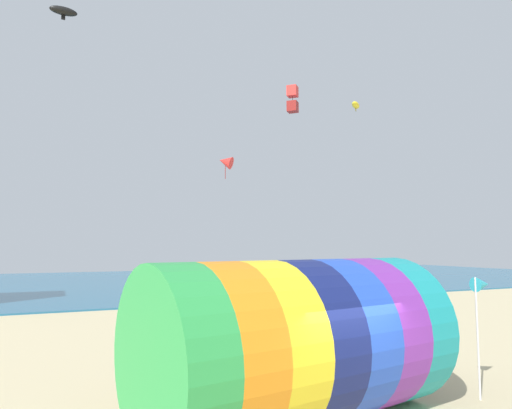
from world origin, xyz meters
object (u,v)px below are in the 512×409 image
at_px(kite_red_box, 293,99).
at_px(beach_flag, 481,290).
at_px(giant_inflatable_tube, 296,341).
at_px(kite_red_delta, 225,162).
at_px(bystander_far_left, 211,306).
at_px(kite_black_parafoil, 63,11).
at_px(bystander_near_water, 366,298).
at_px(kite_handler, 412,342).
at_px(kite_yellow_parafoil, 356,105).

bearing_deg(kite_red_box, beach_flag, -101.28).
height_order(giant_inflatable_tube, kite_red_delta, kite_red_delta).
distance_m(bystander_far_left, beach_flag, 12.41).
height_order(kite_black_parafoil, bystander_near_water, kite_black_parafoil).
xyz_separation_m(kite_handler, bystander_far_left, (-2.87, 9.59, 0.02)).
height_order(kite_red_delta, bystander_far_left, kite_red_delta).
xyz_separation_m(kite_handler, kite_black_parafoil, (-9.49, 10.49, 13.03)).
xyz_separation_m(kite_handler, beach_flag, (0.11, -2.35, 1.67)).
distance_m(kite_black_parafoil, bystander_far_left, 14.62).
bearing_deg(kite_black_parafoil, kite_handler, -47.84).
bearing_deg(kite_red_delta, giant_inflatable_tube, -103.69).
xyz_separation_m(kite_yellow_parafoil, bystander_near_water, (0.17, -0.30, -10.96)).
distance_m(giant_inflatable_tube, kite_yellow_parafoil, 19.48).
distance_m(giant_inflatable_tube, kite_red_delta, 14.95).
relative_size(kite_red_box, bystander_far_left, 0.93).
relative_size(kite_black_parafoil, beach_flag, 0.41).
bearing_deg(bystander_near_water, kite_yellow_parafoil, 119.31).
bearing_deg(kite_red_delta, kite_black_parafoil, -174.11).
relative_size(kite_handler, kite_red_delta, 1.35).
distance_m(kite_black_parafoil, kite_red_box, 12.90).
height_order(kite_handler, bystander_near_water, kite_handler).
relative_size(kite_red_delta, beach_flag, 0.45).
bearing_deg(kite_yellow_parafoil, giant_inflatable_tube, -131.11).
height_order(giant_inflatable_tube, bystander_far_left, giant_inflatable_tube).
relative_size(kite_red_delta, bystander_far_left, 0.72).
bearing_deg(kite_black_parafoil, kite_yellow_parafoil, 0.72).
bearing_deg(beach_flag, kite_red_delta, 97.16).
height_order(bystander_near_water, bystander_far_left, bystander_far_left).
bearing_deg(kite_yellow_parafoil, kite_red_delta, 175.45).
bearing_deg(bystander_far_left, kite_black_parafoil, 172.31).
bearing_deg(giant_inflatable_tube, kite_handler, 21.28).
bearing_deg(kite_handler, giant_inflatable_tube, -158.72).
height_order(kite_handler, kite_red_box, kite_red_box).
bearing_deg(bystander_far_left, kite_red_box, 27.48).
bearing_deg(giant_inflatable_tube, bystander_far_left, 80.38).
xyz_separation_m(kite_red_delta, bystander_near_water, (7.92, -0.92, -7.17)).
xyz_separation_m(kite_black_parafoil, bystander_far_left, (6.62, -0.89, -13.00)).
xyz_separation_m(bystander_far_left, beach_flag, (2.98, -11.94, 1.64)).
bearing_deg(kite_handler, kite_red_delta, 98.08).
bearing_deg(bystander_near_water, giant_inflatable_tube, -132.24).
height_order(bystander_near_water, beach_flag, beach_flag).
relative_size(kite_black_parafoil, bystander_near_water, 0.76).
distance_m(kite_handler, bystander_far_left, 10.01).
distance_m(kite_yellow_parafoil, bystander_near_water, 10.97).
bearing_deg(giant_inflatable_tube, kite_red_delta, 76.31).
bearing_deg(kite_black_parafoil, giant_inflatable_tube, -69.27).
distance_m(giant_inflatable_tube, bystander_near_water, 16.58).
relative_size(kite_handler, kite_red_box, 1.06).
relative_size(kite_red_delta, kite_red_box, 0.78).
xyz_separation_m(bystander_near_water, bystander_far_left, (-9.18, -0.79, 0.13)).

